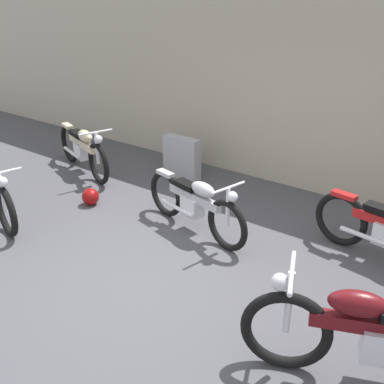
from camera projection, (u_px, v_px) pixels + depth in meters
The scene contains 7 objects.
ground_plane at pixel (148, 282), 5.28m from camera, with size 40.00×40.00×0.00m, color #47474C.
building_wall at pixel (299, 96), 7.34m from camera, with size 18.00×0.30×2.95m, color #B2A893.
stone_marker at pixel (182, 158), 8.01m from camera, with size 0.68×0.20×0.72m, color #9E9EA3.
helmet at pixel (90, 197), 7.10m from camera, with size 0.26×0.26×0.26m, color maroon.
motorcycle_maroon at pixel (375, 336), 3.77m from camera, with size 2.10×1.05×1.00m.
motorcycle_silver at pixel (195, 204), 6.21m from camera, with size 1.90×0.66×0.87m.
motorcycle_cream at pixel (83, 149), 8.21m from camera, with size 1.96×0.86×0.92m.
Camera 1 is at (3.04, -3.22, 3.09)m, focal length 43.66 mm.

